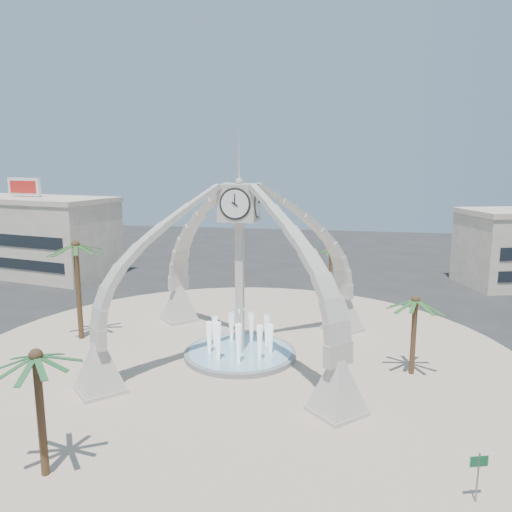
% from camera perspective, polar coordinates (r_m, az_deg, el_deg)
% --- Properties ---
extents(ground, '(140.00, 140.00, 0.00)m').
position_cam_1_polar(ground, '(36.51, -1.82, -11.42)').
color(ground, '#282828').
rests_on(ground, ground).
extents(plaza, '(40.00, 40.00, 0.06)m').
position_cam_1_polar(plaza, '(36.50, -1.82, -11.38)').
color(plaza, tan).
rests_on(plaza, ground).
extents(clock_tower, '(17.94, 17.94, 16.30)m').
position_cam_1_polar(clock_tower, '(34.60, -1.88, -1.40)').
color(clock_tower, '#BDB5A8').
rests_on(clock_tower, ground).
extents(fountain, '(8.00, 8.00, 3.62)m').
position_cam_1_polar(fountain, '(36.40, -1.82, -11.00)').
color(fountain, gray).
rests_on(fountain, ground).
extents(building_nw, '(23.75, 13.73, 11.90)m').
position_cam_1_polar(building_nw, '(68.31, -24.57, 2.19)').
color(building_nw, beige).
rests_on(building_nw, ground).
extents(palm_east, '(4.57, 4.57, 5.74)m').
position_cam_1_polar(palm_east, '(33.59, 17.78, -4.91)').
color(palm_east, brown).
rests_on(palm_east, ground).
extents(palm_west, '(5.29, 5.29, 8.35)m').
position_cam_1_polar(palm_west, '(40.44, -19.94, 1.02)').
color(palm_west, brown).
rests_on(palm_west, ground).
extents(palm_north, '(4.07, 4.07, 5.81)m').
position_cam_1_polar(palm_north, '(50.88, 8.57, 0.77)').
color(palm_north, brown).
rests_on(palm_north, ground).
extents(palm_south, '(3.97, 3.97, 6.34)m').
position_cam_1_polar(palm_south, '(23.53, -23.86, -10.56)').
color(palm_south, brown).
rests_on(palm_south, ground).
extents(street_sign, '(0.80, 0.27, 2.26)m').
position_cam_1_polar(street_sign, '(23.57, 24.08, -21.20)').
color(street_sign, slate).
rests_on(street_sign, ground).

